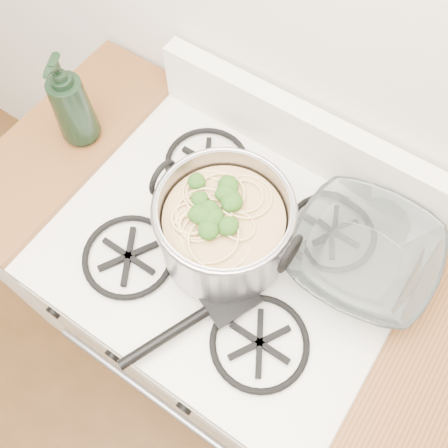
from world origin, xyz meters
TOP-DOWN VIEW (x-y plane):
  - gas_range at (0.00, 1.26)m, footprint 0.76×0.66m
  - counter_left at (-0.51, 1.26)m, footprint 0.25×0.65m
  - stock_pot at (-0.01, 1.25)m, footprint 0.31×0.28m
  - spatula at (0.07, 1.16)m, footprint 0.39×0.40m
  - glass_bowl at (0.25, 1.38)m, footprint 0.13×0.13m
  - bottle at (-0.47, 1.31)m, footprint 0.13×0.13m

SIDE VIEW (x-z plane):
  - gas_range at x=0.00m, z-range -0.03..0.90m
  - counter_left at x=-0.51m, z-range 0.00..0.92m
  - spatula at x=0.07m, z-range 0.92..0.95m
  - glass_bowl at x=0.25m, z-range 0.92..0.95m
  - stock_pot at x=-0.01m, z-range 0.92..1.11m
  - bottle at x=-0.47m, z-range 0.92..1.17m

